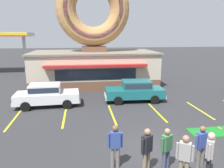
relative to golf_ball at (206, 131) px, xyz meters
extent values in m
plane|color=#2D2D30|center=(-2.98, -1.71, -0.05)|extent=(160.00, 160.00, 0.00)
cube|color=brown|center=(-5.06, 12.29, 0.40)|extent=(12.00, 6.00, 0.90)
cube|color=beige|center=(-5.06, 12.29, 2.00)|extent=(12.00, 6.00, 2.30)
cube|color=slate|center=(-5.06, 12.29, 3.23)|extent=(12.30, 6.30, 0.16)
cube|color=#B21E1E|center=(-5.06, 8.99, 2.30)|extent=(9.00, 0.60, 0.20)
cube|color=#232D3D|center=(-5.06, 9.28, 1.50)|extent=(7.20, 0.03, 1.00)
cube|color=brown|center=(-5.06, 12.29, 3.56)|extent=(2.40, 1.80, 0.50)
torus|color=#B27F4C|center=(-5.06, 12.29, 7.36)|extent=(7.10, 1.90, 7.10)
torus|color=#D8728C|center=(-5.06, 11.87, 7.36)|extent=(6.24, 1.05, 6.24)
cube|color=#197523|center=(1.02, -0.05, -0.04)|extent=(3.77, 1.15, 0.03)
torus|color=#D17F47|center=(0.97, 0.19, 0.00)|extent=(0.13, 0.13, 0.04)
torus|color=#D17F47|center=(0.99, 0.36, 0.00)|extent=(0.13, 0.13, 0.04)
torus|color=#D17F47|center=(0.18, 0.38, 0.00)|extent=(0.13, 0.13, 0.04)
torus|color=#A5724C|center=(-0.56, -0.10, 0.00)|extent=(0.13, 0.13, 0.04)
sphere|color=white|center=(0.00, 0.00, 0.00)|extent=(0.04, 0.04, 0.04)
cube|color=#196066|center=(-2.39, 5.96, 0.61)|extent=(4.46, 1.93, 0.68)
cube|color=#196066|center=(-2.24, 5.96, 1.25)|extent=(2.16, 1.64, 0.60)
cube|color=#232D3D|center=(-2.24, 5.96, 1.27)|extent=(2.07, 1.66, 0.36)
cube|color=silver|center=(-4.62, 6.05, 0.37)|extent=(0.16, 1.67, 0.24)
cube|color=silver|center=(-0.16, 5.88, 0.37)|extent=(0.16, 1.67, 0.24)
cylinder|color=black|center=(-3.79, 5.14, 0.27)|extent=(0.65, 0.24, 0.64)
cylinder|color=black|center=(-3.72, 6.90, 0.27)|extent=(0.65, 0.24, 0.64)
cylinder|color=black|center=(-1.06, 5.03, 0.27)|extent=(0.65, 0.24, 0.64)
cylinder|color=black|center=(-1.00, 6.79, 0.27)|extent=(0.65, 0.24, 0.64)
cube|color=silver|center=(-8.81, 5.65, 0.61)|extent=(4.47, 1.93, 0.68)
cube|color=silver|center=(-8.96, 5.64, 1.25)|extent=(2.16, 1.64, 0.60)
cube|color=#232D3D|center=(-8.96, 5.64, 1.27)|extent=(2.08, 1.66, 0.36)
cube|color=silver|center=(-6.58, 5.74, 0.37)|extent=(0.17, 1.67, 0.24)
cube|color=silver|center=(-11.04, 5.56, 0.37)|extent=(0.17, 1.67, 0.24)
cylinder|color=black|center=(-7.48, 6.58, 0.27)|extent=(0.65, 0.24, 0.64)
cylinder|color=black|center=(-7.42, 4.82, 0.27)|extent=(0.65, 0.24, 0.64)
cylinder|color=black|center=(-10.21, 6.48, 0.27)|extent=(0.65, 0.24, 0.64)
cylinder|color=black|center=(-10.14, 4.72, 0.27)|extent=(0.65, 0.24, 0.64)
cylinder|color=#474C66|center=(-3.25, -2.76, 0.36)|extent=(0.15, 0.15, 0.82)
cylinder|color=#474C66|center=(-3.43, -2.86, 0.36)|extent=(0.15, 0.15, 0.82)
cube|color=#386B42|center=(-3.34, -2.81, 1.07)|extent=(0.45, 0.40, 0.60)
cylinder|color=#386B42|center=(-3.12, -2.69, 1.04)|extent=(0.10, 0.10, 0.55)
cylinder|color=#386B42|center=(-3.56, -2.94, 1.04)|extent=(0.10, 0.10, 0.55)
sphere|color=#9E7051|center=(-3.34, -2.81, 1.50)|extent=(0.22, 0.22, 0.22)
cube|color=gray|center=(-3.01, -3.58, 1.12)|extent=(0.45, 0.40, 0.63)
cylinder|color=gray|center=(-2.80, -3.71, 1.09)|extent=(0.10, 0.10, 0.58)
cylinder|color=gray|center=(-3.22, -3.45, 1.09)|extent=(0.10, 0.10, 0.58)
sphere|color=#9E7051|center=(-3.01, -3.58, 1.58)|extent=(0.23, 0.23, 0.23)
cylinder|color=#7F7056|center=(-4.04, -2.84, 0.38)|extent=(0.15, 0.15, 0.86)
cylinder|color=#7F7056|center=(-4.20, -2.96, 0.38)|extent=(0.15, 0.15, 0.86)
cube|color=black|center=(-4.12, -2.90, 1.12)|extent=(0.45, 0.42, 0.63)
cylinder|color=black|center=(-3.92, -2.75, 1.09)|extent=(0.10, 0.10, 0.58)
cylinder|color=black|center=(-4.32, -3.05, 1.09)|extent=(0.10, 0.10, 0.58)
sphere|color=#9E7051|center=(-4.12, -2.90, 1.58)|extent=(0.23, 0.23, 0.23)
cylinder|color=#232328|center=(-2.01, -3.46, 0.38)|extent=(0.15, 0.15, 0.87)
cube|color=gray|center=(-2.07, -3.54, 1.14)|extent=(0.42, 0.45, 0.64)
cylinder|color=gray|center=(-2.22, -3.74, 1.10)|extent=(0.10, 0.10, 0.58)
cylinder|color=gray|center=(-1.92, -3.34, 1.10)|extent=(0.10, 0.10, 0.58)
sphere|color=beige|center=(-2.07, -3.54, 1.60)|extent=(0.23, 0.23, 0.23)
cylinder|color=slate|center=(-5.10, -2.43, 0.38)|extent=(0.15, 0.15, 0.86)
cylinder|color=slate|center=(-5.30, -2.42, 0.38)|extent=(0.15, 0.15, 0.86)
cube|color=#33478C|center=(-5.20, -2.42, 1.12)|extent=(0.38, 0.24, 0.63)
cylinder|color=#33478C|center=(-4.95, -2.43, 1.09)|extent=(0.10, 0.10, 0.58)
cylinder|color=#33478C|center=(-5.45, -2.42, 1.09)|extent=(0.10, 0.10, 0.58)
sphere|color=brown|center=(-5.20, -2.42, 1.58)|extent=(0.23, 0.23, 0.23)
cylinder|color=slate|center=(-2.05, -2.84, 0.36)|extent=(0.15, 0.15, 0.82)
cylinder|color=slate|center=(-1.85, -2.78, 0.36)|extent=(0.15, 0.15, 0.82)
cube|color=#33478C|center=(-1.95, -2.81, 1.07)|extent=(0.43, 0.34, 0.60)
cylinder|color=#33478C|center=(-2.19, -2.88, 1.04)|extent=(0.10, 0.10, 0.55)
cylinder|color=#33478C|center=(-1.71, -2.74, 1.04)|extent=(0.10, 0.10, 0.55)
sphere|color=brown|center=(-1.95, -2.81, 1.51)|extent=(0.22, 0.22, 0.22)
cylinder|color=#51565B|center=(-10.47, 8.83, 0.42)|extent=(0.56, 0.56, 0.95)
torus|color=#303437|center=(-10.47, 8.83, 0.90)|extent=(0.57, 0.57, 0.05)
cylinder|color=silver|center=(-13.82, 21.09, 2.35)|extent=(0.40, 0.40, 4.80)
cube|color=yellow|center=(-10.50, 3.29, -0.05)|extent=(0.12, 3.60, 0.01)
cube|color=yellow|center=(-7.50, 3.29, -0.05)|extent=(0.12, 3.60, 0.01)
cube|color=yellow|center=(-4.50, 3.29, -0.05)|extent=(0.12, 3.60, 0.01)
cube|color=yellow|center=(-1.50, 3.29, -0.05)|extent=(0.12, 3.60, 0.01)
cube|color=yellow|center=(1.50, 3.29, -0.05)|extent=(0.12, 3.60, 0.01)
camera|label=1|loc=(-6.37, -9.80, 4.93)|focal=35.00mm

